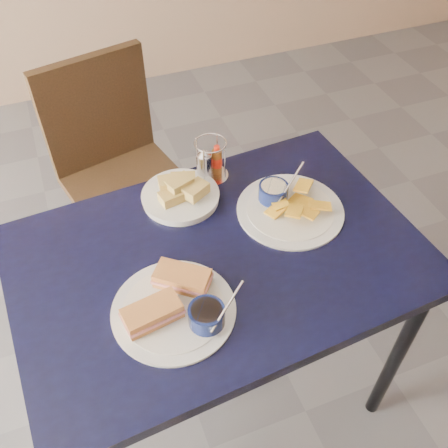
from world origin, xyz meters
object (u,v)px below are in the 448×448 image
object	(u,v)px
dining_table	(219,270)
condiment_caddy	(209,162)
sandwich_plate	(177,304)
chair_far	(119,157)
plantain_plate	(286,204)
bread_basket	(181,193)

from	to	relation	value
dining_table	condiment_caddy	size ratio (longest dim) A/B	8.62
sandwich_plate	condiment_caddy	world-z (taller)	condiment_caddy
chair_far	plantain_plate	world-z (taller)	chair_far
dining_table	bread_basket	world-z (taller)	bread_basket
dining_table	plantain_plate	xyz separation A→B (m)	(0.25, 0.10, 0.09)
chair_far	bread_basket	xyz separation A→B (m)	(0.10, -0.55, 0.24)
condiment_caddy	dining_table	bearing A→B (deg)	-105.31
sandwich_plate	condiment_caddy	distance (m)	0.52
bread_basket	plantain_plate	bearing A→B (deg)	-27.92
chair_far	plantain_plate	bearing A→B (deg)	-61.30
dining_table	plantain_plate	bearing A→B (deg)	21.18
sandwich_plate	plantain_plate	bearing A→B (deg)	29.22
bread_basket	sandwich_plate	bearing A→B (deg)	-108.80
sandwich_plate	bread_basket	size ratio (longest dim) A/B	1.38
chair_far	plantain_plate	distance (m)	0.84
dining_table	chair_far	size ratio (longest dim) A/B	1.27
chair_far	condiment_caddy	world-z (taller)	chair_far
dining_table	plantain_plate	distance (m)	0.28
dining_table	bread_basket	bearing A→B (deg)	97.36
sandwich_plate	bread_basket	distance (m)	0.40
chair_far	bread_basket	world-z (taller)	chair_far
sandwich_plate	chair_far	bearing A→B (deg)	88.31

